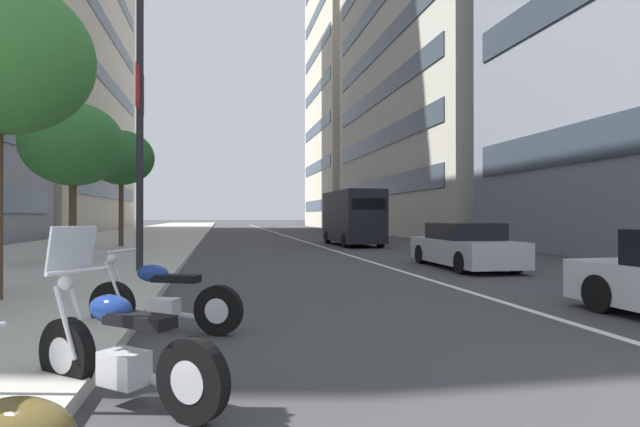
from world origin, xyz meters
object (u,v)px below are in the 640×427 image
at_px(motorcycle_mid_row, 163,301).
at_px(delivery_van_ahead, 352,217).
at_px(motorcycle_far_end_row, 121,351).
at_px(car_lead_in_lane, 464,247).
at_px(street_lamp_with_banners, 155,81).
at_px(street_tree_by_lamp_post, 73,144).
at_px(street_tree_near_plaza_corner, 121,158).

bearing_deg(motorcycle_mid_row, delivery_van_ahead, -87.48).
relative_size(motorcycle_far_end_row, car_lead_in_lane, 0.37).
bearing_deg(car_lead_in_lane, motorcycle_mid_row, 133.21).
xyz_separation_m(car_lead_in_lane, street_lamp_with_banners, (-0.39, 8.92, 4.46)).
distance_m(delivery_van_ahead, street_lamp_with_banners, 15.50).
relative_size(motorcycle_far_end_row, street_tree_by_lamp_post, 0.35).
bearing_deg(street_tree_near_plaza_corner, street_tree_by_lamp_post, -179.51).
bearing_deg(car_lead_in_lane, street_tree_near_plaza_corner, 49.39).
xyz_separation_m(motorcycle_far_end_row, street_tree_by_lamp_post, (12.39, 3.69, 3.35)).
relative_size(delivery_van_ahead, street_tree_by_lamp_post, 1.21).
bearing_deg(delivery_van_ahead, street_lamp_with_banners, 144.91).
bearing_deg(street_tree_near_plaza_corner, motorcycle_far_end_row, -169.64).
bearing_deg(delivery_van_ahead, street_tree_by_lamp_post, 128.92).
bearing_deg(motorcycle_mid_row, car_lead_in_lane, -114.18).
xyz_separation_m(street_tree_by_lamp_post, street_tree_near_plaza_corner, (8.15, 0.07, 0.49)).
bearing_deg(street_lamp_with_banners, motorcycle_far_end_row, -174.72).
xyz_separation_m(motorcycle_mid_row, street_lamp_with_banners, (6.66, 0.91, 4.68)).
relative_size(car_lead_in_lane, street_tree_by_lamp_post, 0.95).
distance_m(car_lead_in_lane, street_tree_by_lamp_post, 12.45).
bearing_deg(motorcycle_mid_row, street_lamp_with_banners, -57.78).
xyz_separation_m(delivery_van_ahead, street_lamp_with_banners, (-12.40, 8.59, 3.57)).
relative_size(motorcycle_far_end_row, delivery_van_ahead, 0.29).
bearing_deg(street_tree_by_lamp_post, motorcycle_far_end_row, -163.43).
xyz_separation_m(street_lamp_with_banners, street_tree_near_plaza_corner, (11.21, 2.89, -0.81)).
distance_m(car_lead_in_lane, street_tree_near_plaza_corner, 16.43).
xyz_separation_m(motorcycle_mid_row, street_tree_near_plaza_corner, (17.87, 3.80, 3.86)).
height_order(car_lead_in_lane, street_tree_near_plaza_corner, street_tree_near_plaza_corner).
distance_m(motorcycle_mid_row, street_lamp_with_banners, 8.19).
bearing_deg(street_tree_by_lamp_post, delivery_van_ahead, -50.71).
bearing_deg(street_tree_near_plaza_corner, street_lamp_with_banners, -165.53).
relative_size(motorcycle_mid_row, car_lead_in_lane, 0.45).
bearing_deg(street_tree_near_plaza_corner, motorcycle_mid_row, -168.00).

